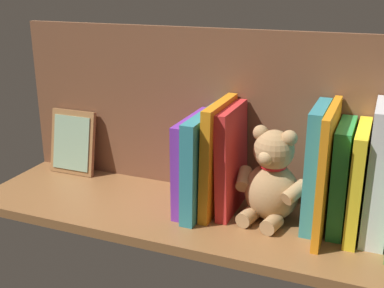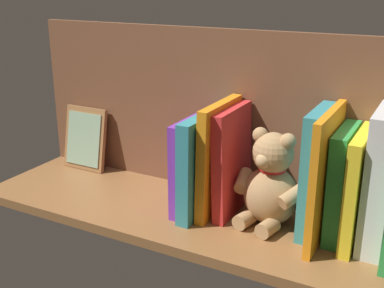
# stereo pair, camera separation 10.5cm
# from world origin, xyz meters

# --- Properties ---
(ground_plane) EXTENTS (1.02, 0.31, 0.02)m
(ground_plane) POSITION_xyz_m (0.00, 0.00, -0.01)
(ground_plane) COLOR brown
(shelf_back_panel) EXTENTS (1.02, 0.02, 0.39)m
(shelf_back_panel) POSITION_xyz_m (0.00, -0.13, 0.20)
(shelf_back_panel) COLOR brown
(shelf_back_panel) RESTS_ON ground_plane
(dictionary_thick_white) EXTENTS (0.05, 0.16, 0.27)m
(dictionary_thick_white) POSITION_xyz_m (-0.38, -0.04, 0.14)
(dictionary_thick_white) COLOR silver
(dictionary_thick_white) RESTS_ON ground_plane
(book_1) EXTENTS (0.02, 0.17, 0.23)m
(book_1) POSITION_xyz_m (-0.35, -0.04, 0.11)
(book_1) COLOR yellow
(book_1) RESTS_ON ground_plane
(book_2) EXTENTS (0.03, 0.15, 0.23)m
(book_2) POSITION_xyz_m (-0.31, -0.05, 0.11)
(book_2) COLOR green
(book_2) RESTS_ON ground_plane
(book_3) EXTENTS (0.02, 0.21, 0.27)m
(book_3) POSITION_xyz_m (-0.29, -0.02, 0.13)
(book_3) COLOR orange
(book_3) RESTS_ON ground_plane
(book_4) EXTENTS (0.03, 0.15, 0.26)m
(book_4) POSITION_xyz_m (-0.26, -0.05, 0.13)
(book_4) COLOR teal
(book_4) RESTS_ON ground_plane
(teddy_bear) EXTENTS (0.16, 0.15, 0.21)m
(teddy_bear) POSITION_xyz_m (-0.17, -0.03, 0.09)
(teddy_bear) COLOR tan
(teddy_bear) RESTS_ON ground_plane
(book_5) EXTENTS (0.03, 0.16, 0.24)m
(book_5) POSITION_xyz_m (-0.08, -0.04, 0.12)
(book_5) COLOR red
(book_5) RESTS_ON ground_plane
(book_6) EXTENTS (0.03, 0.18, 0.25)m
(book_6) POSITION_xyz_m (-0.05, -0.03, 0.13)
(book_6) COLOR orange
(book_6) RESTS_ON ground_plane
(book_7) EXTENTS (0.03, 0.20, 0.23)m
(book_7) POSITION_xyz_m (-0.02, -0.02, 0.11)
(book_7) COLOR teal
(book_7) RESTS_ON ground_plane
(book_8) EXTENTS (0.02, 0.19, 0.21)m
(book_8) POSITION_xyz_m (0.01, -0.03, 0.11)
(book_8) COLOR purple
(book_8) RESTS_ON ground_plane
(picture_frame_leaning) EXTENTS (0.13, 0.05, 0.17)m
(picture_frame_leaning) POSITION_xyz_m (0.38, -0.10, 0.08)
(picture_frame_leaning) COLOR #9E6B3D
(picture_frame_leaning) RESTS_ON ground_plane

